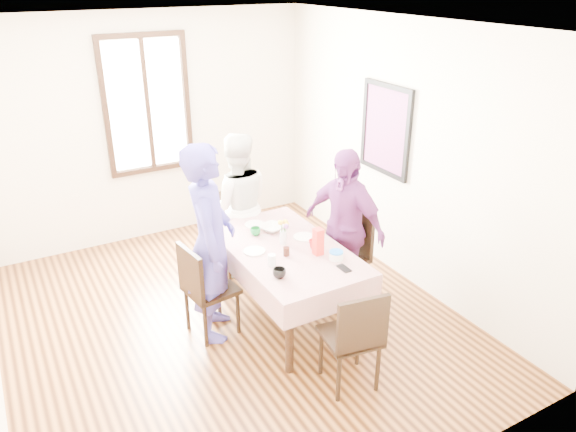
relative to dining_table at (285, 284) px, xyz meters
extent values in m
plane|color=black|center=(-0.48, 0.20, -0.38)|extent=(4.50, 4.50, 0.00)
plane|color=beige|center=(-0.48, 2.45, 0.98)|extent=(4.00, 0.00, 4.00)
plane|color=beige|center=(1.52, 0.20, 0.98)|extent=(0.00, 4.50, 4.50)
cube|color=black|center=(-0.48, 2.43, 1.27)|extent=(1.02, 0.06, 1.62)
cube|color=white|center=(-0.48, 2.44, 1.27)|extent=(0.90, 0.02, 1.50)
cube|color=red|center=(1.50, 0.50, 1.18)|extent=(0.04, 0.76, 0.96)
cube|color=black|center=(0.00, 0.00, 0.00)|extent=(0.83, 1.52, 0.75)
cube|color=#530008|center=(0.00, 0.00, 0.38)|extent=(0.95, 1.64, 0.01)
cube|color=black|center=(-0.69, 0.14, 0.08)|extent=(0.47, 0.47, 0.91)
cube|color=black|center=(0.69, 0.05, 0.08)|extent=(0.42, 0.42, 0.91)
cube|color=black|center=(0.00, 1.05, 0.08)|extent=(0.47, 0.47, 0.91)
cube|color=black|center=(0.00, -1.05, 0.08)|extent=(0.48, 0.48, 0.91)
imported|color=#3E358C|center=(-0.67, 0.14, 0.53)|extent=(0.67, 0.78, 1.82)
imported|color=white|center=(0.00, 1.03, 0.42)|extent=(0.91, 0.80, 1.59)
imported|color=#722D72|center=(0.67, 0.05, 0.42)|extent=(0.65, 1.01, 1.59)
imported|color=black|center=(-0.31, -0.45, 0.43)|extent=(0.14, 0.14, 0.09)
imported|color=red|center=(0.22, -0.13, 0.43)|extent=(0.12, 0.12, 0.08)
imported|color=#0C7226|center=(-0.12, 0.37, 0.43)|extent=(0.13, 0.13, 0.08)
imported|color=white|center=(0.06, 0.38, 0.41)|extent=(0.29, 0.29, 0.05)
cube|color=red|center=(0.19, -0.25, 0.51)|extent=(0.08, 0.08, 0.25)
cylinder|color=white|center=(0.28, -0.41, 0.42)|extent=(0.13, 0.13, 0.06)
cylinder|color=black|center=(-0.07, -0.14, 0.43)|extent=(0.06, 0.06, 0.08)
cylinder|color=silver|center=(-0.26, -0.23, 0.44)|extent=(0.07, 0.07, 0.10)
cube|color=black|center=(0.25, -0.59, 0.39)|extent=(0.07, 0.15, 0.01)
cylinder|color=silver|center=(0.02, 0.08, 0.45)|extent=(0.06, 0.06, 0.13)
cylinder|color=white|center=(-0.28, 0.07, 0.39)|extent=(0.20, 0.20, 0.01)
cylinder|color=white|center=(0.26, 0.09, 0.39)|extent=(0.20, 0.20, 0.01)
cylinder|color=white|center=(-0.03, 0.57, 0.39)|extent=(0.20, 0.20, 0.01)
cylinder|color=blue|center=(0.28, -0.41, 0.46)|extent=(0.12, 0.12, 0.01)
camera|label=1|loc=(-2.18, -3.90, 2.73)|focal=34.27mm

